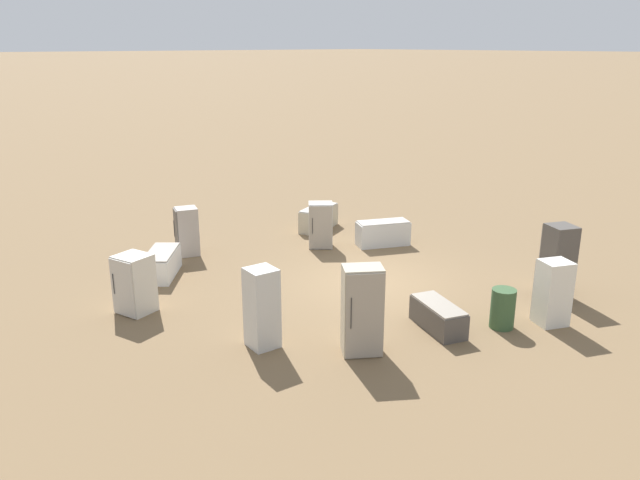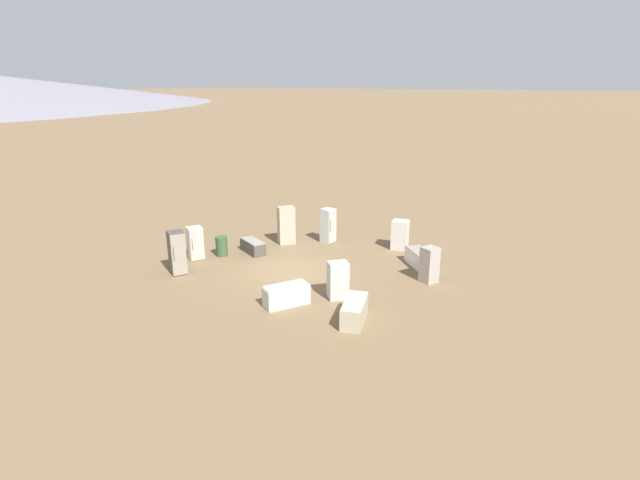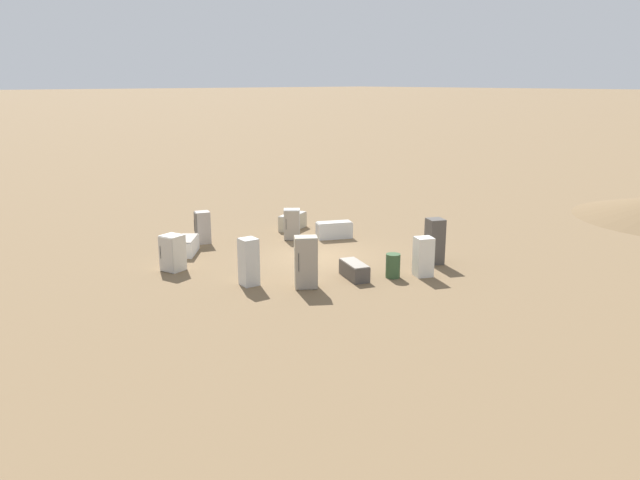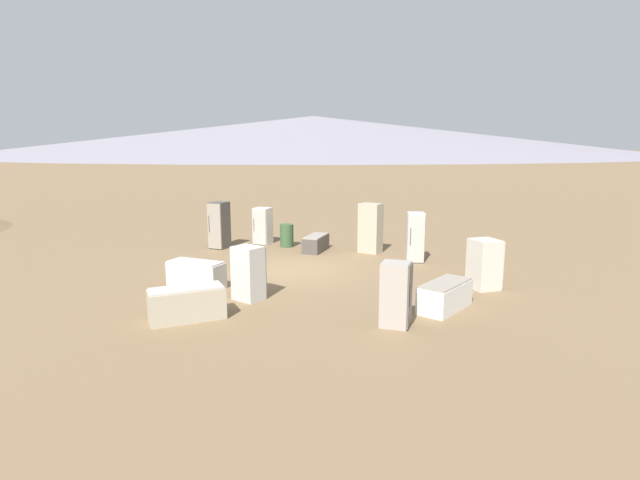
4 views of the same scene
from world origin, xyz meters
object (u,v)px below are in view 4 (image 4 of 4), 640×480
discarded_fridge_6 (249,273)px  discarded_fridge_8 (445,296)px  discarded_fridge_1 (371,228)px  discarded_fridge_3 (396,294)px  discarded_fridge_2 (187,304)px  rusty_barrel (287,235)px  discarded_fridge_9 (196,275)px  discarded_fridge_5 (219,225)px  discarded_fridge_7 (263,226)px  discarded_fridge_0 (415,237)px  discarded_fridge_4 (485,264)px  discarded_fridge_10 (316,243)px

discarded_fridge_6 → discarded_fridge_8: size_ratio=0.81×
discarded_fridge_8 → discarded_fridge_1: bearing=-41.0°
discarded_fridge_3 → discarded_fridge_6: bearing=-101.1°
discarded_fridge_2 → rusty_barrel: 8.82m
discarded_fridge_8 → discarded_fridge_9: bearing=23.1°
discarded_fridge_5 → discarded_fridge_7: size_ratio=1.22×
discarded_fridge_6 → discarded_fridge_7: 7.65m
discarded_fridge_0 → discarded_fridge_6: 6.80m
discarded_fridge_1 → discarded_fridge_2: discarded_fridge_1 is taller
discarded_fridge_8 → discarded_fridge_9: discarded_fridge_9 is taller
discarded_fridge_3 → discarded_fridge_4: 4.23m
discarded_fridge_4 → discarded_fridge_9: size_ratio=0.80×
discarded_fridge_1 → discarded_fridge_7: bearing=-168.7°
discarded_fridge_4 → rusty_barrel: (6.24, 5.76, -0.25)m
discarded_fridge_1 → discarded_fridge_10: 2.19m
discarded_fridge_9 → discarded_fridge_6: bearing=80.5°
discarded_fridge_7 → discarded_fridge_8: (-8.65, -5.13, -0.41)m
discarded_fridge_1 → discarded_fridge_4: bearing=-28.0°
discarded_fridge_2 → discarded_fridge_3: discarded_fridge_3 is taller
discarded_fridge_5 → rusty_barrel: bearing=-150.6°
discarded_fridge_2 → rusty_barrel: bearing=144.2°
discarded_fridge_1 → discarded_fridge_2: size_ratio=1.02×
discarded_fridge_0 → discarded_fridge_4: (-3.40, -1.21, -0.16)m
discarded_fridge_9 → discarded_fridge_3: bearing=83.4°
discarded_fridge_4 → discarded_fridge_7: 9.63m
discarded_fridge_3 → discarded_fridge_4: (2.90, -3.07, -0.02)m
rusty_barrel → discarded_fridge_10: bearing=-128.0°
discarded_fridge_5 → discarded_fridge_9: bearing=117.9°
discarded_fridge_3 → discarded_fridge_7: (9.75, 3.69, 0.02)m
discarded_fridge_10 → rusty_barrel: 1.46m
discarded_fridge_4 → discarded_fridge_2: bearing=-89.3°
discarded_fridge_6 → rusty_barrel: 7.09m
discarded_fridge_10 → discarded_fridge_2: bearing=87.6°
discarded_fridge_2 → rusty_barrel: size_ratio=2.02×
discarded_fridge_0 → discarded_fridge_4: bearing=116.0°
discarded_fridge_4 → discarded_fridge_6: (-0.79, 6.56, 0.00)m
discarded_fridge_1 → discarded_fridge_4: (-5.00, -2.55, -0.23)m
discarded_fridge_0 → discarded_fridge_1: bearing=-43.7°
discarded_fridge_1 → discarded_fridge_6: discarded_fridge_1 is taller
discarded_fridge_2 → discarded_fridge_10: (7.68, -3.23, -0.08)m
discarded_fridge_2 → discarded_fridge_3: size_ratio=1.26×
discarded_fridge_4 → discarded_fridge_7: (6.85, 6.77, 0.05)m
discarded_fridge_1 → discarded_fridge_3: bearing=-58.8°
discarded_fridge_8 → discarded_fridge_10: (7.15, 2.98, -0.04)m
rusty_barrel → discarded_fridge_8: bearing=-152.8°
discarded_fridge_5 → rusty_barrel: (0.18, -2.66, -0.46)m
discarded_fridge_8 → discarded_fridge_6: bearing=29.8°
discarded_fridge_2 → discarded_fridge_9: discarded_fridge_9 is taller
discarded_fridge_2 → discarded_fridge_4: (2.33, -7.84, 0.32)m
discarded_fridge_1 → rusty_barrel: size_ratio=2.06×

